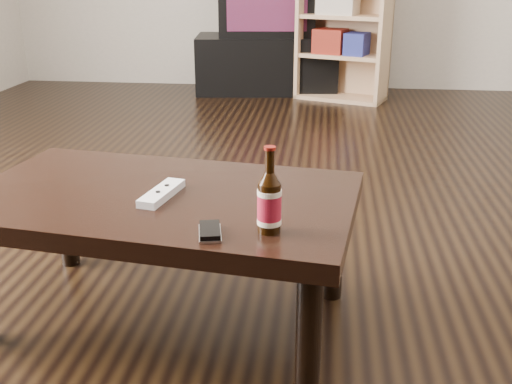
# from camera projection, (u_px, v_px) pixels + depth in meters

# --- Properties ---
(floor) EXTENTS (5.00, 6.00, 0.01)m
(floor) POSITION_uv_depth(u_px,v_px,m) (301.00, 246.00, 2.16)
(floor) COLOR black
(floor) RESTS_ON ground
(tv_stand) EXTENTS (1.13, 0.65, 0.43)m
(tv_stand) POSITION_uv_depth(u_px,v_px,m) (266.00, 64.00, 4.71)
(tv_stand) COLOR black
(tv_stand) RESTS_ON floor
(bookshelf) EXTENTS (0.70, 0.50, 1.19)m
(bookshelf) POSITION_uv_depth(u_px,v_px,m) (345.00, 13.00, 4.29)
(bookshelf) COLOR tan
(bookshelf) RESTS_ON floor
(coffee_table) EXTENTS (1.09, 0.72, 0.38)m
(coffee_table) POSITION_uv_depth(u_px,v_px,m) (161.00, 210.00, 1.61)
(coffee_table) COLOR black
(coffee_table) RESTS_ON floor
(beer_bottle) EXTENTS (0.07, 0.07, 0.20)m
(beer_bottle) POSITION_uv_depth(u_px,v_px,m) (269.00, 203.00, 1.33)
(beer_bottle) COLOR black
(beer_bottle) RESTS_ON coffee_table
(phone) EXTENTS (0.07, 0.10, 0.02)m
(phone) POSITION_uv_depth(u_px,v_px,m) (210.00, 232.00, 1.34)
(phone) COLOR silver
(phone) RESTS_ON coffee_table
(remote) EXTENTS (0.09, 0.19, 0.02)m
(remote) POSITION_uv_depth(u_px,v_px,m) (162.00, 193.00, 1.55)
(remote) COLOR silver
(remote) RESTS_ON coffee_table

